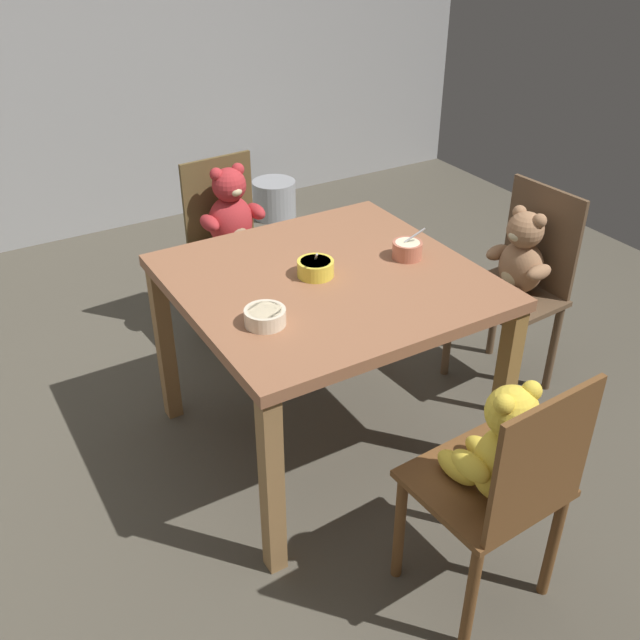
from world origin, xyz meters
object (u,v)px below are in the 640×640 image
object	(u,v)px
teddy_chair_near_front	(501,464)
metal_pail	(274,199)
teddy_chair_near_right	(519,269)
porridge_bowl_yellow_center	(316,268)
porridge_bowl_terracotta_near_right	(407,249)
porridge_bowl_cream_near_left	(265,316)
teddy_chair_far_center	(233,230)
dining_table	(327,298)

from	to	relation	value
teddy_chair_near_front	metal_pail	bearing A→B (deg)	-18.94
teddy_chair_near_right	metal_pail	size ratio (longest dim) A/B	3.10
porridge_bowl_yellow_center	porridge_bowl_terracotta_near_right	world-z (taller)	porridge_bowl_yellow_center
porridge_bowl_yellow_center	metal_pail	distance (m)	2.41
teddy_chair_near_right	teddy_chair_near_front	bearing A→B (deg)	39.85
porridge_bowl_yellow_center	porridge_bowl_cream_near_left	size ratio (longest dim) A/B	1.01
porridge_bowl_yellow_center	metal_pail	world-z (taller)	porridge_bowl_yellow_center
teddy_chair_near_front	porridge_bowl_cream_near_left	world-z (taller)	teddy_chair_near_front
porridge_bowl_yellow_center	metal_pail	bearing A→B (deg)	66.55
teddy_chair_near_right	teddy_chair_far_center	world-z (taller)	teddy_chair_near_right
porridge_bowl_terracotta_near_right	metal_pail	xyz separation A→B (m)	(0.55, 2.18, -0.67)
porridge_bowl_cream_near_left	metal_pail	distance (m)	2.71
teddy_chair_far_center	teddy_chair_near_front	world-z (taller)	teddy_chair_far_center
teddy_chair_near_right	porridge_bowl_cream_near_left	bearing A→B (deg)	1.58
teddy_chair_near_right	teddy_chair_near_front	world-z (taller)	teddy_chair_near_right
teddy_chair_near_right	porridge_bowl_yellow_center	xyz separation A→B (m)	(-0.96, 0.08, 0.23)
teddy_chair_near_right	porridge_bowl_terracotta_near_right	world-z (taller)	teddy_chair_near_right
dining_table	porridge_bowl_yellow_center	size ratio (longest dim) A/B	7.76
porridge_bowl_terracotta_near_right	porridge_bowl_cream_near_left	size ratio (longest dim) A/B	0.89
porridge_bowl_yellow_center	porridge_bowl_terracotta_near_right	bearing A→B (deg)	-8.13
dining_table	porridge_bowl_terracotta_near_right	distance (m)	0.36
dining_table	teddy_chair_far_center	size ratio (longest dim) A/B	1.19
teddy_chair_far_center	porridge_bowl_yellow_center	size ratio (longest dim) A/B	6.52
porridge_bowl_terracotta_near_right	metal_pail	distance (m)	2.34
dining_table	teddy_chair_far_center	world-z (taller)	teddy_chair_far_center
porridge_bowl_terracotta_near_right	metal_pail	size ratio (longest dim) A/B	0.41
teddy_chair_far_center	porridge_bowl_yellow_center	world-z (taller)	teddy_chair_far_center
metal_pail	teddy_chair_near_right	bearing A→B (deg)	-88.97
porridge_bowl_terracotta_near_right	porridge_bowl_cream_near_left	distance (m)	0.70
teddy_chair_near_right	porridge_bowl_cream_near_left	world-z (taller)	teddy_chair_near_right
teddy_chair_near_front	porridge_bowl_yellow_center	xyz separation A→B (m)	(-0.06, 0.94, 0.23)
porridge_bowl_yellow_center	porridge_bowl_cream_near_left	world-z (taller)	porridge_bowl_yellow_center
dining_table	porridge_bowl_terracotta_near_right	xyz separation A→B (m)	(0.34, -0.03, 0.13)
teddy_chair_near_front	porridge_bowl_yellow_center	size ratio (longest dim) A/B	6.42
dining_table	teddy_chair_far_center	distance (m)	0.91
teddy_chair_near_right	teddy_chair_near_front	distance (m)	1.24
porridge_bowl_yellow_center	metal_pail	size ratio (longest dim) A/B	0.47
porridge_bowl_yellow_center	teddy_chair_far_center	bearing A→B (deg)	85.53
teddy_chair_near_right	metal_pail	world-z (taller)	teddy_chair_near_right
metal_pail	teddy_chair_near_front	bearing A→B (deg)	-105.63
porridge_bowl_cream_near_left	teddy_chair_near_front	bearing A→B (deg)	-63.21
teddy_chair_near_front	porridge_bowl_terracotta_near_right	size ratio (longest dim) A/B	7.27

